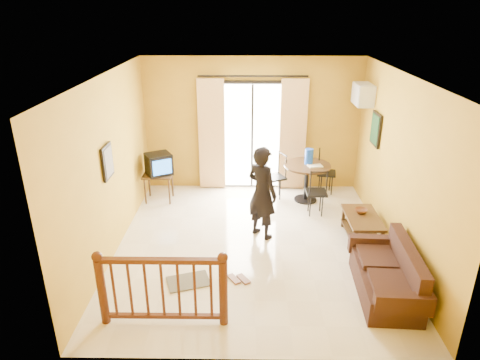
{
  "coord_description": "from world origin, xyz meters",
  "views": [
    {
      "loc": [
        -0.13,
        -6.22,
        3.76
      ],
      "look_at": [
        -0.22,
        0.2,
        1.1
      ],
      "focal_mm": 32.0,
      "sensor_mm": 36.0,
      "label": 1
    }
  ],
  "objects_px": {
    "dining_table": "(307,172)",
    "coffee_table": "(362,224)",
    "sofa": "(389,277)",
    "standing_person": "(262,193)",
    "television": "(159,164)"
  },
  "relations": [
    {
      "from": "television",
      "to": "standing_person",
      "type": "distance_m",
      "value": 2.46
    },
    {
      "from": "coffee_table",
      "to": "sofa",
      "type": "height_order",
      "value": "sofa"
    },
    {
      "from": "dining_table",
      "to": "sofa",
      "type": "relative_size",
      "value": 0.59
    },
    {
      "from": "television",
      "to": "dining_table",
      "type": "height_order",
      "value": "television"
    },
    {
      "from": "television",
      "to": "coffee_table",
      "type": "bearing_deg",
      "value": -51.27
    },
    {
      "from": "dining_table",
      "to": "coffee_table",
      "type": "distance_m",
      "value": 1.76
    },
    {
      "from": "sofa",
      "to": "coffee_table",
      "type": "bearing_deg",
      "value": 93.09
    },
    {
      "from": "coffee_table",
      "to": "standing_person",
      "type": "height_order",
      "value": "standing_person"
    },
    {
      "from": "dining_table",
      "to": "coffee_table",
      "type": "relative_size",
      "value": 0.96
    },
    {
      "from": "sofa",
      "to": "standing_person",
      "type": "relative_size",
      "value": 0.97
    },
    {
      "from": "television",
      "to": "sofa",
      "type": "bearing_deg",
      "value": -68.16
    },
    {
      "from": "sofa",
      "to": "standing_person",
      "type": "distance_m",
      "value": 2.4
    },
    {
      "from": "television",
      "to": "dining_table",
      "type": "bearing_deg",
      "value": -28.29
    },
    {
      "from": "coffee_table",
      "to": "sofa",
      "type": "bearing_deg",
      "value": -90.08
    },
    {
      "from": "television",
      "to": "sofa",
      "type": "relative_size",
      "value": 0.39
    }
  ]
}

